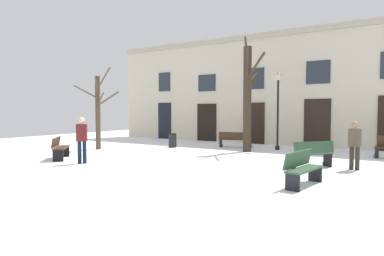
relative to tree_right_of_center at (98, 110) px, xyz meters
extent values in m
plane|color=white|center=(5.74, -1.97, -2.00)|extent=(32.64, 32.64, 0.00)
cube|color=beige|center=(5.74, 7.14, 1.24)|extent=(20.40, 0.40, 6.48)
cube|color=#B1A993|center=(5.74, 6.89, 4.23)|extent=(20.40, 0.30, 0.24)
cube|color=black|center=(-1.06, 6.92, -0.76)|extent=(1.07, 0.08, 2.49)
cube|color=#262D38|center=(-1.06, 6.92, 1.93)|extent=(0.96, 0.06, 1.29)
cube|color=black|center=(2.32, 6.92, -0.81)|extent=(1.38, 0.08, 2.39)
cube|color=#262D38|center=(2.32, 6.92, 1.71)|extent=(1.24, 0.06, 1.05)
cube|color=black|center=(5.65, 6.92, -0.79)|extent=(1.09, 0.08, 2.42)
cube|color=#262D38|center=(5.65, 6.92, 1.83)|extent=(0.98, 0.06, 1.22)
cube|color=black|center=(9.13, 6.92, -0.71)|extent=(1.37, 0.08, 2.58)
cube|color=#262D38|center=(9.13, 6.92, 1.99)|extent=(1.23, 0.06, 1.21)
cylinder|color=#4C3D2D|center=(-0.01, -0.02, -0.16)|extent=(0.25, 0.25, 3.69)
cylinder|color=#4C3D2D|center=(0.48, -0.28, 0.52)|extent=(1.04, 0.59, 0.63)
cylinder|color=#4C3D2D|center=(0.27, -0.34, 1.16)|extent=(0.67, 0.73, 0.84)
cylinder|color=#4C3D2D|center=(0.05, 0.65, 0.59)|extent=(0.22, 1.39, 0.82)
cylinder|color=#4C3D2D|center=(-0.09, 0.48, 1.65)|extent=(0.22, 1.06, 1.24)
cylinder|color=#4C3D2D|center=(-0.24, -0.56, 0.87)|extent=(0.53, 1.12, 0.64)
cylinder|color=#382B1E|center=(6.73, 3.15, 0.49)|extent=(0.39, 0.39, 4.99)
cylinder|color=#382B1E|center=(6.53, 3.46, 2.97)|extent=(0.54, 0.75, 1.29)
cylinder|color=#382B1E|center=(6.92, 2.70, 2.09)|extent=(0.54, 1.04, 1.34)
cylinder|color=#382B1E|center=(7.30, 2.73, 1.99)|extent=(1.26, 0.97, 1.06)
cylinder|color=#382B1E|center=(6.87, 3.53, 1.36)|extent=(0.41, 0.86, 0.96)
cylinder|color=#382B1E|center=(6.72, 3.70, 1.47)|extent=(0.15, 1.17, 0.75)
cylinder|color=black|center=(7.74, 4.61, -0.27)|extent=(0.10, 0.10, 3.46)
cylinder|color=black|center=(7.74, 4.61, -1.90)|extent=(0.22, 0.22, 0.20)
cube|color=beige|center=(7.74, 4.61, 1.63)|extent=(0.24, 0.24, 0.36)
cone|color=black|center=(7.74, 4.61, 1.81)|extent=(0.30, 0.30, 0.14)
cylinder|color=black|center=(2.68, 2.68, -1.65)|extent=(0.42, 0.42, 0.71)
torus|color=black|center=(2.68, 2.68, -1.28)|extent=(0.45, 0.45, 0.04)
cube|color=#3D2819|center=(1.41, -3.25, -1.53)|extent=(1.35, 1.39, 0.05)
cube|color=#3D2819|center=(1.27, -3.38, -1.30)|extent=(1.12, 1.16, 0.38)
cube|color=black|center=(1.89, -3.75, -1.77)|extent=(0.32, 0.31, 0.47)
torus|color=black|center=(2.01, -3.63, -1.92)|extent=(0.14, 0.14, 0.17)
cube|color=black|center=(0.94, -2.75, -1.77)|extent=(0.32, 0.31, 0.47)
torus|color=black|center=(1.06, -2.63, -1.92)|extent=(0.14, 0.14, 0.17)
cube|color=black|center=(12.15, 4.04, -1.78)|extent=(0.13, 0.42, 0.45)
torus|color=black|center=(12.12, 3.86, -1.92)|extent=(0.17, 0.06, 0.17)
cube|color=#3D2819|center=(5.48, 4.50, -1.58)|extent=(1.76, 0.83, 0.05)
cube|color=#3D2819|center=(5.53, 4.32, -1.36)|extent=(1.68, 0.51, 0.35)
cube|color=black|center=(6.25, 4.70, -1.79)|extent=(0.15, 0.39, 0.43)
torus|color=black|center=(6.21, 4.86, -1.92)|extent=(0.17, 0.07, 0.17)
cube|color=black|center=(4.71, 4.31, -1.79)|extent=(0.15, 0.39, 0.43)
torus|color=black|center=(4.67, 4.47, -1.92)|extent=(0.17, 0.07, 0.17)
cube|color=#2D4C33|center=(10.97, -2.90, -1.56)|extent=(0.63, 1.63, 0.05)
cube|color=#2D4C33|center=(10.78, -2.88, -1.30)|extent=(0.35, 1.59, 0.43)
cube|color=black|center=(10.86, -3.63, -1.78)|extent=(0.37, 0.11, 0.44)
torus|color=black|center=(11.01, -3.65, -1.92)|extent=(0.05, 0.17, 0.17)
cube|color=black|center=(11.07, -2.17, -1.78)|extent=(0.37, 0.11, 0.44)
torus|color=black|center=(11.22, -2.20, -1.92)|extent=(0.05, 0.17, 0.17)
cube|color=#2D4C33|center=(10.39, 0.11, -1.52)|extent=(1.34, 1.49, 0.05)
cube|color=#2D4C33|center=(10.54, -0.01, -1.28)|extent=(1.09, 1.28, 0.40)
cube|color=black|center=(10.86, 0.67, -1.76)|extent=(0.34, 0.30, 0.48)
torus|color=black|center=(10.73, 0.78, -1.92)|extent=(0.13, 0.15, 0.17)
cube|color=black|center=(9.93, -0.44, -1.76)|extent=(0.34, 0.30, 0.48)
torus|color=black|center=(9.80, -0.34, -1.92)|extent=(0.13, 0.15, 0.17)
cylinder|color=black|center=(2.96, -3.59, -1.59)|extent=(0.14, 0.14, 0.83)
cylinder|color=black|center=(3.09, -3.47, -1.59)|extent=(0.14, 0.14, 0.83)
cube|color=#591919|center=(3.02, -3.53, -0.85)|extent=(0.43, 0.42, 0.64)
sphere|color=beige|center=(3.02, -3.53, -0.39)|extent=(0.23, 0.23, 0.23)
cylinder|color=#2D271E|center=(11.83, 0.42, -1.61)|extent=(0.14, 0.14, 0.77)
cylinder|color=#2D271E|center=(11.65, 0.44, -1.61)|extent=(0.14, 0.14, 0.77)
cube|color=#4C4233|center=(11.74, 0.43, -0.93)|extent=(0.40, 0.26, 0.60)
sphere|color=#9E755B|center=(11.74, 0.43, -0.49)|extent=(0.21, 0.21, 0.21)
camera|label=1|loc=(13.19, -11.86, -0.01)|focal=31.64mm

